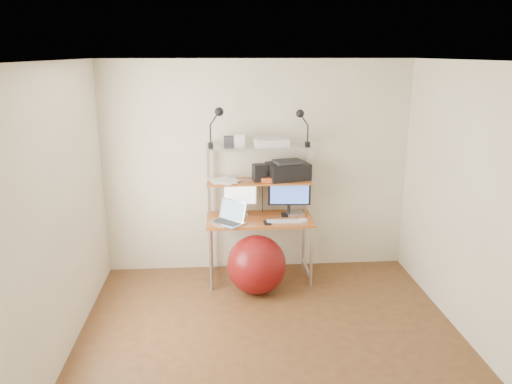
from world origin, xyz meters
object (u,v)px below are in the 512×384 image
laptop (230,218)px  exercise_ball (257,265)px  monitor_silver (240,195)px  printer (288,170)px  monitor_black (289,195)px

laptop → exercise_ball: size_ratio=0.71×
monitor_silver → exercise_ball: (0.15, -0.51, -0.65)m
laptop → printer: 0.87m
monitor_black → exercise_ball: monitor_black is taller
monitor_black → printer: bearing=101.6°
monitor_black → exercise_ball: (-0.41, -0.44, -0.66)m
exercise_ball → laptop: bearing=140.8°
monitor_black → printer: 0.28m
printer → exercise_ball: size_ratio=0.81×
monitor_silver → exercise_ball: monitor_silver is taller
laptop → exercise_ball: (0.28, -0.23, -0.47)m
monitor_black → exercise_ball: size_ratio=0.76×
monitor_black → monitor_silver: bearing=177.2°
laptop → printer: bearing=66.0°
monitor_black → exercise_ball: bearing=-129.2°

